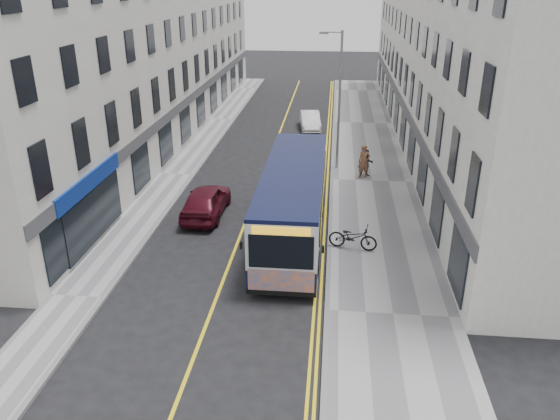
% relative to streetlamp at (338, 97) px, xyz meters
% --- Properties ---
extents(ground, '(140.00, 140.00, 0.00)m').
position_rel_streetlamp_xyz_m(ground, '(-4.17, -14.00, -4.38)').
color(ground, black).
rests_on(ground, ground).
extents(pavement_east, '(4.50, 64.00, 0.12)m').
position_rel_streetlamp_xyz_m(pavement_east, '(2.08, -2.00, -4.32)').
color(pavement_east, '#979799').
rests_on(pavement_east, ground).
extents(pavement_west, '(2.00, 64.00, 0.12)m').
position_rel_streetlamp_xyz_m(pavement_west, '(-9.17, -2.00, -4.32)').
color(pavement_west, '#979799').
rests_on(pavement_west, ground).
extents(kerb_east, '(0.18, 64.00, 0.13)m').
position_rel_streetlamp_xyz_m(kerb_east, '(-0.17, -2.00, -4.32)').
color(kerb_east, slate).
rests_on(kerb_east, ground).
extents(kerb_west, '(0.18, 64.00, 0.13)m').
position_rel_streetlamp_xyz_m(kerb_west, '(-8.17, -2.00, -4.32)').
color(kerb_west, slate).
rests_on(kerb_west, ground).
extents(road_centre_line, '(0.12, 64.00, 0.01)m').
position_rel_streetlamp_xyz_m(road_centre_line, '(-4.17, -2.00, -4.38)').
color(road_centre_line, yellow).
rests_on(road_centre_line, ground).
extents(road_dbl_yellow_inner, '(0.10, 64.00, 0.01)m').
position_rel_streetlamp_xyz_m(road_dbl_yellow_inner, '(-0.62, -2.00, -4.38)').
color(road_dbl_yellow_inner, yellow).
rests_on(road_dbl_yellow_inner, ground).
extents(road_dbl_yellow_outer, '(0.10, 64.00, 0.01)m').
position_rel_streetlamp_xyz_m(road_dbl_yellow_outer, '(-0.42, -2.00, -4.38)').
color(road_dbl_yellow_outer, yellow).
rests_on(road_dbl_yellow_outer, ground).
extents(terrace_east, '(6.00, 46.00, 13.00)m').
position_rel_streetlamp_xyz_m(terrace_east, '(7.33, 7.00, 2.12)').
color(terrace_east, white).
rests_on(terrace_east, ground).
extents(terrace_west, '(6.00, 46.00, 13.00)m').
position_rel_streetlamp_xyz_m(terrace_west, '(-13.17, 7.00, 2.12)').
color(terrace_west, silver).
rests_on(terrace_west, ground).
extents(streetlamp, '(1.32, 0.18, 8.00)m').
position_rel_streetlamp_xyz_m(streetlamp, '(0.00, 0.00, 0.00)').
color(streetlamp, gray).
rests_on(streetlamp, ground).
extents(city_bus, '(2.57, 11.01, 3.20)m').
position_rel_streetlamp_xyz_m(city_bus, '(-1.81, -9.27, -2.63)').
color(city_bus, black).
rests_on(city_bus, ground).
extents(bicycle, '(2.15, 1.11, 1.08)m').
position_rel_streetlamp_xyz_m(bicycle, '(0.79, -10.50, -3.72)').
color(bicycle, black).
rests_on(bicycle, pavement_east).
extents(pedestrian_near, '(0.79, 0.62, 1.90)m').
position_rel_streetlamp_xyz_m(pedestrian_near, '(1.59, -1.54, -3.31)').
color(pedestrian_near, brown).
rests_on(pedestrian_near, pavement_east).
extents(pedestrian_far, '(0.82, 0.67, 1.57)m').
position_rel_streetlamp_xyz_m(pedestrian_far, '(1.76, -1.28, -3.48)').
color(pedestrian_far, black).
rests_on(pedestrian_far, pavement_east).
extents(car_white, '(1.85, 4.07, 1.30)m').
position_rel_streetlamp_xyz_m(car_white, '(-1.97, 9.32, -3.73)').
color(car_white, white).
rests_on(car_white, ground).
extents(car_maroon, '(1.86, 4.45, 1.51)m').
position_rel_streetlamp_xyz_m(car_maroon, '(-6.17, -7.41, -3.63)').
color(car_maroon, '#490C19').
rests_on(car_maroon, ground).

